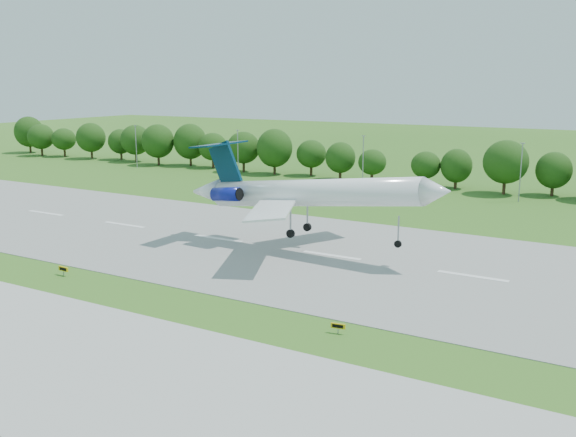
# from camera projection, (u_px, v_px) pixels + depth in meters

# --- Properties ---
(ground) EXTENTS (600.00, 600.00, 0.00)m
(ground) POSITION_uv_depth(u_px,v_px,m) (232.00, 309.00, 70.40)
(ground) COLOR #2C5D18
(ground) RESTS_ON ground
(runway) EXTENTS (400.00, 45.00, 0.08)m
(runway) POSITION_uv_depth(u_px,v_px,m) (332.00, 256.00, 91.57)
(runway) COLOR gray
(runway) RESTS_ON ground
(taxiway) EXTENTS (400.00, 23.00, 0.08)m
(taxiway) POSITION_uv_depth(u_px,v_px,m) (112.00, 371.00, 55.14)
(taxiway) COLOR #ADADA8
(taxiway) RESTS_ON ground
(tree_line) EXTENTS (288.40, 8.40, 10.40)m
(tree_line) POSITION_uv_depth(u_px,v_px,m) (461.00, 162.00, 147.03)
(tree_line) COLOR #382314
(tree_line) RESTS_ON ground
(light_poles) EXTENTS (175.90, 0.25, 12.19)m
(light_poles) POSITION_uv_depth(u_px,v_px,m) (437.00, 166.00, 139.75)
(light_poles) COLOR gray
(light_poles) RESTS_ON ground
(airliner) EXTENTS (42.16, 30.60, 13.13)m
(airliner) POSITION_uv_depth(u_px,v_px,m) (300.00, 192.00, 92.34)
(airliner) COLOR white
(airliner) RESTS_ON ground
(taxi_sign_left) EXTENTS (1.68, 0.28, 1.18)m
(taxi_sign_left) POSITION_uv_depth(u_px,v_px,m) (63.00, 269.00, 82.16)
(taxi_sign_left) COLOR gray
(taxi_sign_left) RESTS_ON ground
(taxi_sign_centre) EXTENTS (1.50, 0.41, 1.05)m
(taxi_sign_centre) POSITION_uv_depth(u_px,v_px,m) (338.00, 326.00, 63.30)
(taxi_sign_centre) COLOR gray
(taxi_sign_centre) RESTS_ON ground
(service_vehicle_a) EXTENTS (4.11, 2.38, 1.28)m
(service_vehicle_a) POSITION_uv_depth(u_px,v_px,m) (354.00, 184.00, 150.49)
(service_vehicle_a) COLOR silver
(service_vehicle_a) RESTS_ON ground
(service_vehicle_b) EXTENTS (3.42, 1.58, 1.14)m
(service_vehicle_b) POSITION_uv_depth(u_px,v_px,m) (377.00, 191.00, 141.76)
(service_vehicle_b) COLOR silver
(service_vehicle_b) RESTS_ON ground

